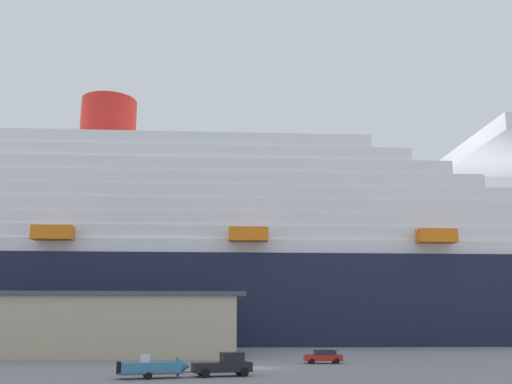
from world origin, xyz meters
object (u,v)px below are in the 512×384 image
at_px(cruise_ship, 237,263).
at_px(parked_car_red_hatchback, 324,356).
at_px(small_boat_on_trailer, 158,367).
at_px(pickup_truck, 224,365).

xyz_separation_m(cruise_ship, parked_car_red_hatchback, (7.29, -62.07, -17.54)).
bearing_deg(cruise_ship, small_boat_on_trailer, -98.48).
height_order(pickup_truck, parked_car_red_hatchback, pickup_truck).
distance_m(pickup_truck, parked_car_red_hatchback, 20.13).
height_order(cruise_ship, small_boat_on_trailer, cruise_ship).
height_order(small_boat_on_trailer, parked_car_red_hatchback, small_boat_on_trailer).
bearing_deg(pickup_truck, cruise_ship, 85.88).
bearing_deg(parked_car_red_hatchback, pickup_truck, -129.78).
relative_size(small_boat_on_trailer, parked_car_red_hatchback, 1.58).
distance_m(small_boat_on_trailer, parked_car_red_hatchback, 25.40).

